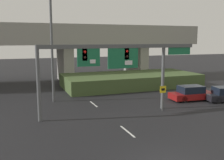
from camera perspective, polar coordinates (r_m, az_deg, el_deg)
lane_markings at (r=25.60m, az=-4.01°, el=-5.25°), size 0.14×34.96×0.01m
signal_gantry at (r=21.65m, az=0.98°, el=4.69°), size 13.80×0.44×5.83m
speed_limit_sign at (r=23.28m, az=10.99°, el=-3.07°), size 0.60×0.11×2.27m
highway_light_pole_near at (r=26.62m, az=-13.16°, el=12.95°), size 0.70×0.36×15.72m
overpass_bridge at (r=39.37m, az=-10.31°, el=8.02°), size 40.85×8.16×8.29m
grass_embankment at (r=35.17m, az=4.10°, el=-0.01°), size 17.75×8.03×1.66m
parked_sedan_near_right at (r=28.35m, az=16.98°, el=-2.82°), size 4.77×2.19×1.50m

